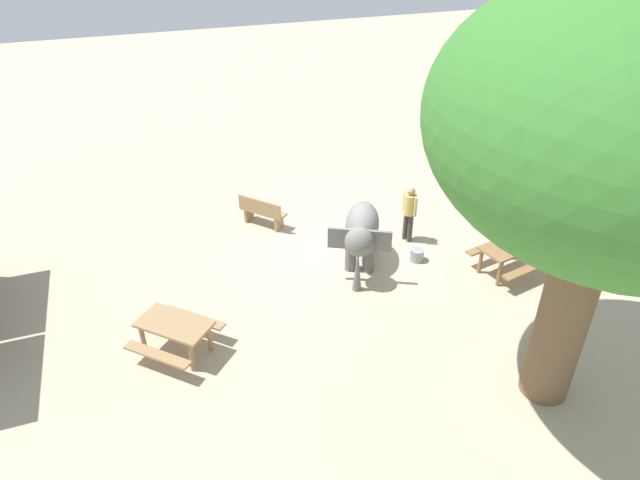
# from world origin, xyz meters

# --- Properties ---
(ground_plane) EXTENTS (60.00, 60.00, 0.00)m
(ground_plane) POSITION_xyz_m (0.00, 0.00, 0.00)
(ground_plane) COLOR #BAA88C
(elephant) EXTENTS (2.21, 1.89, 1.58)m
(elephant) POSITION_xyz_m (-0.35, -0.11, 1.01)
(elephant) COLOR slate
(elephant) RESTS_ON ground_plane
(person_handler) EXTENTS (0.49, 0.32, 1.62)m
(person_handler) POSITION_xyz_m (0.33, -1.82, 0.95)
(person_handler) COLOR #3F3833
(person_handler) RESTS_ON ground_plane
(shade_tree_main) EXTENTS (6.12, 5.61, 7.58)m
(shade_tree_main) POSITION_xyz_m (-5.48, -1.76, 5.34)
(shade_tree_main) COLOR brown
(shade_tree_main) RESTS_ON ground_plane
(wooden_bench) EXTENTS (1.32, 1.21, 0.88)m
(wooden_bench) POSITION_xyz_m (2.43, 1.75, 0.47)
(wooden_bench) COLOR #9E7A51
(wooden_bench) RESTS_ON ground_plane
(picnic_table_near) EXTENTS (2.11, 2.11, 0.78)m
(picnic_table_near) POSITION_xyz_m (-2.02, 4.76, 0.59)
(picnic_table_near) COLOR #9E7A51
(picnic_table_near) RESTS_ON ground_plane
(picnic_table_far) EXTENTS (1.74, 1.76, 0.78)m
(picnic_table_far) POSITION_xyz_m (-1.89, -3.47, 0.59)
(picnic_table_far) COLOR olive
(picnic_table_far) RESTS_ON ground_plane
(feed_bucket) EXTENTS (0.36, 0.36, 0.32)m
(feed_bucket) POSITION_xyz_m (-0.66, -1.59, 0.16)
(feed_bucket) COLOR gray
(feed_bucket) RESTS_ON ground_plane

